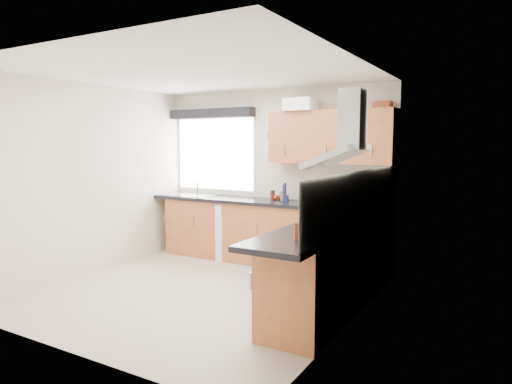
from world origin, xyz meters
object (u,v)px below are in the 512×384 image
Objects in this scene: oven at (333,267)px; washing_machine at (241,231)px; upper_cabinets at (331,137)px; extractor_hood at (345,138)px.

oven is 2.26m from washing_machine.
upper_cabinets is 2.04× the size of washing_machine.
extractor_hood reaches higher than washing_machine.
oven is at bearing -41.63° from washing_machine.
upper_cabinets reaches higher than washing_machine.
oven reaches higher than washing_machine.
washing_machine is (-1.35, -0.10, -1.38)m from upper_cabinets.
washing_machine is at bearing 148.63° from extractor_hood.
extractor_hood is at bearing -40.31° from washing_machine.
upper_cabinets is at bearing 116.13° from extractor_hood.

